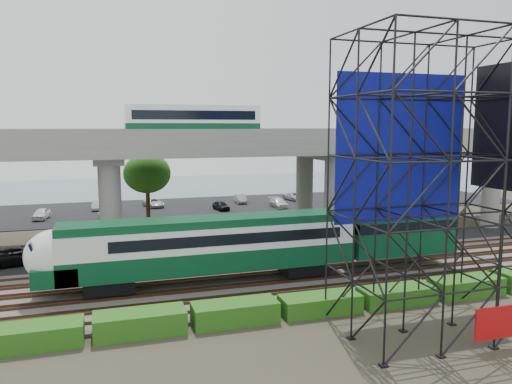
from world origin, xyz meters
name	(u,v)px	position (x,y,z in m)	size (l,w,h in m)	color
ground	(278,291)	(0.00, 0.00, 0.00)	(140.00, 140.00, 0.00)	#474233
ballast_bed	(268,280)	(0.00, 2.00, 0.10)	(90.00, 12.00, 0.20)	slate
service_road	(236,251)	(0.00, 10.50, 0.04)	(90.00, 5.00, 0.08)	black
parking_lot	(189,208)	(0.00, 34.00, 0.04)	(90.00, 18.00, 0.08)	black
harbor_water	(167,188)	(0.00, 56.00, 0.01)	(140.00, 40.00, 0.03)	slate
rail_tracks	(268,278)	(0.00, 2.00, 0.28)	(90.00, 9.52, 0.16)	#472D1E
commuter_train	(243,242)	(-1.78, 2.00, 2.88)	(29.30, 3.06, 4.30)	black
overpass	(218,151)	(-0.18, 16.00, 8.21)	(80.00, 12.00, 12.40)	#9E9B93
scaffold_tower	(434,187)	(5.52, -7.98, 7.47)	(9.36, 6.36, 15.00)	black
hedge_strip	(320,303)	(1.01, -4.30, 0.56)	(34.60, 1.80, 1.20)	#205513
trees	(170,181)	(-4.67, 16.17, 5.57)	(40.94, 16.94, 7.69)	#382314
suv	(19,255)	(-16.85, 11.47, 0.78)	(2.32, 5.03, 1.40)	black
parked_cars	(183,204)	(-0.82, 33.43, 0.67)	(34.87, 9.55, 1.30)	white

